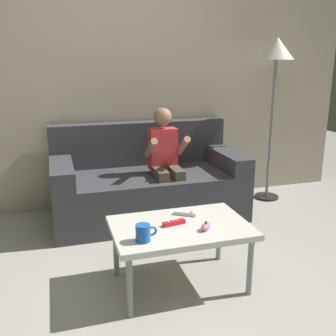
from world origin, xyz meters
The scene contains 10 objects.
ground_plane centered at (0.00, 0.00, 0.00)m, with size 9.51×9.51×0.00m, color #9E998E.
wall_back centered at (0.00, 1.87, 1.25)m, with size 4.76×0.05×2.50m, color #B2A38E.
couch centered at (0.22, 1.47, 0.28)m, with size 1.63×0.80×0.80m.
person_seated_on_couch centered at (0.34, 1.30, 0.55)m, with size 0.33×0.40×0.96m.
coffee_table centered at (0.14, 0.30, 0.36)m, with size 0.81×0.54×0.40m.
game_remote_white_near_edge centered at (0.22, 0.44, 0.41)m, with size 0.14×0.11×0.03m.
nunchuk_pink centered at (0.26, 0.20, 0.42)m, with size 0.10×0.09×0.05m.
game_remote_red_far_corner centered at (0.10, 0.32, 0.41)m, with size 0.14×0.06×0.03m.
coffee_mug centered at (-0.12, 0.16, 0.44)m, with size 0.12×0.08×0.09m.
floor_lamp centered at (1.48, 1.54, 1.34)m, with size 0.32×0.32×1.55m.
Camera 1 is at (-0.54, -1.69, 1.33)m, focal length 41.03 mm.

